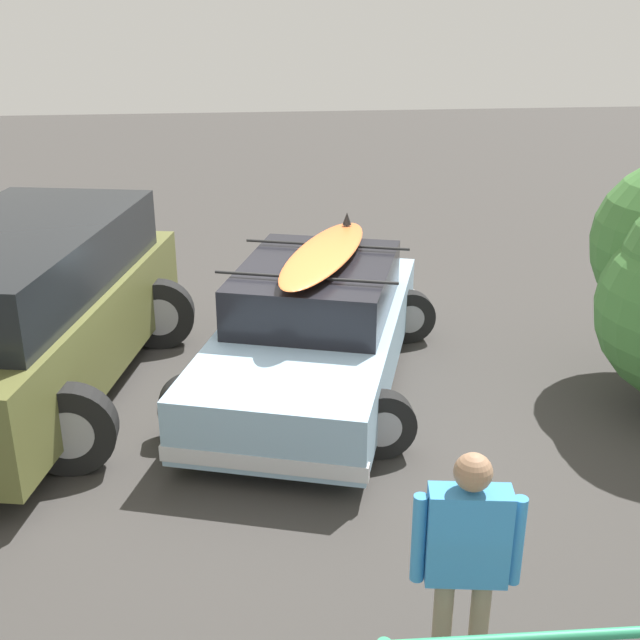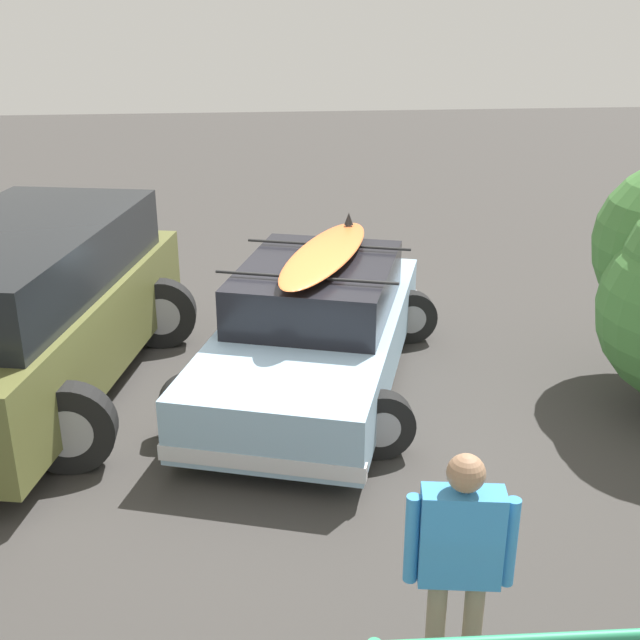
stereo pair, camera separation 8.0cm
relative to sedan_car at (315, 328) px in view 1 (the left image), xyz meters
name	(u,v)px [view 1 (the left image)]	position (x,y,z in m)	size (l,w,h in m)	color
ground_plane	(289,399)	(0.30, 0.38, -0.61)	(44.00, 44.00, 0.02)	#383533
sedan_car	(315,328)	(0.00, 0.00, 0.00)	(3.05, 4.54, 1.54)	#8CADC6
suv_car	(25,311)	(2.86, -0.02, 0.31)	(3.18, 4.79, 1.75)	brown
person_bystander	(466,554)	(-0.40, 4.12, 0.34)	(0.60, 0.24, 1.57)	gray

